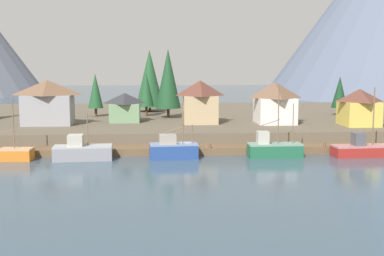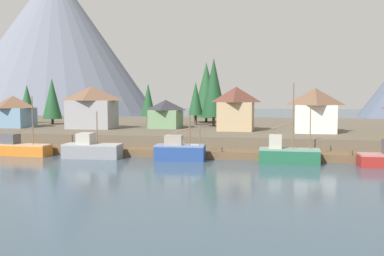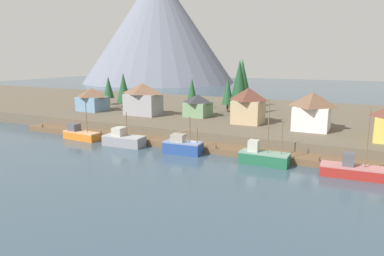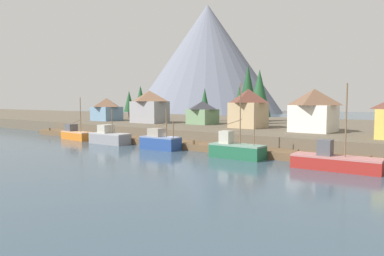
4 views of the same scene
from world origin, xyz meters
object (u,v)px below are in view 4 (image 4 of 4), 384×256
at_px(house_grey, 150,106).
at_px(conifer_near_right, 259,93).
at_px(conifer_centre, 239,100).
at_px(conifer_mid_right, 248,90).
at_px(fishing_boat_grey, 109,137).
at_px(house_white, 314,110).
at_px(fishing_boat_green, 236,150).
at_px(conifer_back_right, 205,102).
at_px(fishing_boat_blue, 160,141).
at_px(house_tan, 248,108).
at_px(conifer_back_left, 141,100).
at_px(fishing_boat_orange, 76,134).
at_px(house_blue, 107,109).
at_px(conifer_near_left, 129,101).
at_px(house_green, 203,112).
at_px(fishing_boat_red, 335,161).

height_order(house_grey, conifer_near_right, conifer_near_right).
bearing_deg(conifer_centre, conifer_mid_right, -40.03).
height_order(fishing_boat_grey, house_white, house_white).
bearing_deg(fishing_boat_green, conifer_centre, 119.49).
bearing_deg(fishing_boat_green, conifer_near_right, 113.03).
distance_m(conifer_near_right, conifer_back_right, 13.74).
bearing_deg(fishing_boat_blue, house_tan, 70.88).
height_order(fishing_boat_blue, conifer_centre, conifer_centre).
relative_size(fishing_boat_green, house_grey, 1.18).
relative_size(conifer_mid_right, conifer_back_left, 1.38).
xyz_separation_m(fishing_boat_orange, fishing_boat_green, (35.96, -0.01, 0.09)).
bearing_deg(conifer_back_left, house_blue, -105.03).
height_order(house_white, conifer_near_right, conifer_near_right).
relative_size(fishing_boat_grey, house_blue, 1.17).
relative_size(conifer_near_left, conifer_mid_right, 0.63).
bearing_deg(house_tan, house_green, 166.66).
height_order(house_white, house_green, house_white).
distance_m(house_tan, house_grey, 24.98).
bearing_deg(house_green, fishing_boat_grey, -101.24).
relative_size(fishing_boat_orange, conifer_back_right, 1.00).
distance_m(house_grey, conifer_back_right, 14.22).
xyz_separation_m(fishing_boat_grey, fishing_boat_green, (25.42, 0.34, -0.05)).
height_order(fishing_boat_grey, house_grey, house_grey).
bearing_deg(house_tan, house_grey, -178.39).
bearing_deg(conifer_near_right, fishing_boat_red, -53.28).
bearing_deg(fishing_boat_orange, house_tan, 37.24).
bearing_deg(conifer_near_left, conifer_centre, 3.23).
height_order(fishing_boat_green, conifer_back_left, conifer_back_left).
relative_size(house_tan, conifer_near_right, 0.56).
relative_size(fishing_boat_grey, house_white, 1.10).
relative_size(fishing_boat_grey, conifer_near_right, 0.60).
relative_size(fishing_boat_orange, house_green, 1.45).
height_order(house_green, conifer_back_right, conifer_back_right).
xyz_separation_m(fishing_boat_orange, house_tan, (27.55, 18.24, 5.15)).
bearing_deg(conifer_back_right, conifer_near_right, 42.27).
height_order(conifer_near_right, conifer_centre, conifer_near_right).
bearing_deg(fishing_boat_blue, house_white, 41.16).
bearing_deg(conifer_near_left, house_white, -11.37).
distance_m(fishing_boat_green, house_tan, 20.71).
xyz_separation_m(fishing_boat_orange, conifer_back_right, (8.80, 30.28, 6.31)).
bearing_deg(conifer_back_right, fishing_boat_red, -37.63).
xyz_separation_m(fishing_boat_green, house_grey, (-33.37, 17.54, 5.13)).
height_order(fishing_boat_orange, conifer_centre, conifer_centre).
relative_size(fishing_boat_blue, house_tan, 0.90).
distance_m(fishing_boat_green, conifer_near_right, 43.77).
distance_m(house_green, conifer_back_left, 25.57).
xyz_separation_m(fishing_boat_grey, house_green, (4.29, 21.60, 3.87)).
xyz_separation_m(fishing_boat_green, fishing_boat_red, (12.51, -0.29, -0.18)).
xyz_separation_m(fishing_boat_green, house_tan, (-8.41, 18.24, 5.06)).
relative_size(fishing_boat_green, house_blue, 1.48).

